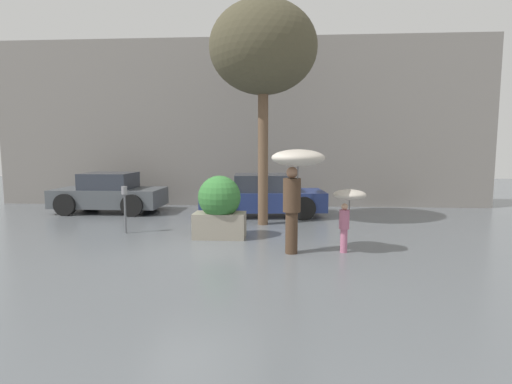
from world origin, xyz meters
TOP-DOWN VIEW (x-y plane):
  - ground_plane at (0.00, 0.00)m, footprint 40.00×40.00m
  - building_facade at (0.00, 6.50)m, footprint 18.00×0.30m
  - planter_box at (0.13, 1.16)m, footprint 1.21×1.01m
  - person_adult at (1.88, -0.21)m, footprint 1.04×1.04m
  - person_child at (2.94, 0.00)m, footprint 0.66×0.66m
  - parked_car_near at (0.98, 4.35)m, footprint 3.97×2.16m
  - parked_car_far at (-4.11, 4.72)m, footprint 3.49×1.89m
  - street_tree at (1.07, 2.87)m, footprint 2.88×2.88m
  - parking_meter at (-2.30, 1.50)m, footprint 0.14×0.14m

SIDE VIEW (x-z plane):
  - ground_plane at x=0.00m, z-range 0.00..0.00m
  - parked_car_far at x=-4.11m, z-range -0.05..1.25m
  - parked_car_near at x=0.98m, z-range -0.05..1.25m
  - planter_box at x=0.13m, z-range 0.02..1.50m
  - parking_meter at x=-2.30m, z-range 0.26..1.44m
  - person_child at x=2.94m, z-range 0.39..1.69m
  - person_adult at x=1.88m, z-range 0.60..2.70m
  - building_facade at x=0.00m, z-range 0.00..6.00m
  - street_tree at x=1.07m, z-range 1.73..7.72m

